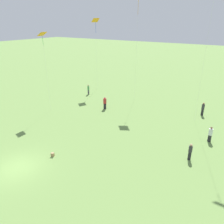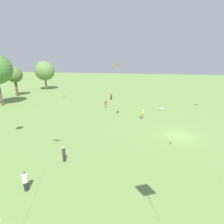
{
  "view_description": "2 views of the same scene",
  "coord_description": "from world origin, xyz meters",
  "px_view_note": "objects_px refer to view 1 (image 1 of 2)",
  "views": [
    {
      "loc": [
        8.67,
        15.51,
        11.91
      ],
      "look_at": [
        -6.84,
        5.42,
        4.14
      ],
      "focal_mm": 35.0,
      "sensor_mm": 36.0,
      "label": 1
    },
    {
      "loc": [
        -23.63,
        3.83,
        9.89
      ],
      "look_at": [
        -1.95,
        9.03,
        3.35
      ],
      "focal_mm": 28.0,
      "sensor_mm": 36.0,
      "label": 2
    }
  ],
  "objects_px": {
    "picnic_bag_1": "(53,155)",
    "person_1": "(88,89)",
    "person_6": "(203,109)",
    "person_4": "(210,134)",
    "kite_3": "(42,37)",
    "kite_7": "(96,23)",
    "person_7": "(190,152)",
    "kite_0": "(138,1)",
    "person_2": "(105,103)"
  },
  "relations": [
    {
      "from": "person_4",
      "to": "kite_0",
      "type": "bearing_deg",
      "value": -50.24
    },
    {
      "from": "kite_3",
      "to": "picnic_bag_1",
      "type": "xyz_separation_m",
      "value": [
        8.01,
        9.01,
        -9.83
      ]
    },
    {
      "from": "person_4",
      "to": "person_7",
      "type": "bearing_deg",
      "value": 59.27
    },
    {
      "from": "person_2",
      "to": "person_4",
      "type": "distance_m",
      "value": 14.73
    },
    {
      "from": "person_6",
      "to": "picnic_bag_1",
      "type": "distance_m",
      "value": 20.36
    },
    {
      "from": "person_2",
      "to": "picnic_bag_1",
      "type": "xyz_separation_m",
      "value": [
        12.65,
        2.74,
        -0.71
      ]
    },
    {
      "from": "person_2",
      "to": "picnic_bag_1",
      "type": "relative_size",
      "value": 4.97
    },
    {
      "from": "person_2",
      "to": "kite_0",
      "type": "distance_m",
      "value": 14.96
    },
    {
      "from": "person_2",
      "to": "person_7",
      "type": "height_order",
      "value": "person_2"
    },
    {
      "from": "kite_0",
      "to": "kite_3",
      "type": "xyz_separation_m",
      "value": [
        10.78,
        -7.89,
        -4.42
      ]
    },
    {
      "from": "person_4",
      "to": "kite_3",
      "type": "bearing_deg",
      "value": -11.24
    },
    {
      "from": "person_1",
      "to": "kite_3",
      "type": "bearing_deg",
      "value": 91.32
    },
    {
      "from": "person_4",
      "to": "person_1",
      "type": "bearing_deg",
      "value": -34.57
    },
    {
      "from": "kite_3",
      "to": "person_7",
      "type": "bearing_deg",
      "value": 129.89
    },
    {
      "from": "person_6",
      "to": "kite_0",
      "type": "relative_size",
      "value": 0.12
    },
    {
      "from": "person_6",
      "to": "kite_7",
      "type": "distance_m",
      "value": 22.3
    },
    {
      "from": "person_1",
      "to": "kite_7",
      "type": "xyz_separation_m",
      "value": [
        -3.55,
        -0.74,
        10.72
      ]
    },
    {
      "from": "person_1",
      "to": "picnic_bag_1",
      "type": "height_order",
      "value": "person_1"
    },
    {
      "from": "person_7",
      "to": "kite_3",
      "type": "distance_m",
      "value": 22.06
    },
    {
      "from": "person_1",
      "to": "person_7",
      "type": "distance_m",
      "value": 22.45
    },
    {
      "from": "person_4",
      "to": "kite_0",
      "type": "height_order",
      "value": "kite_0"
    },
    {
      "from": "person_2",
      "to": "person_7",
      "type": "xyz_separation_m",
      "value": [
        6.12,
        13.74,
        -0.05
      ]
    },
    {
      "from": "person_4",
      "to": "kite_3",
      "type": "height_order",
      "value": "kite_3"
    },
    {
      "from": "person_4",
      "to": "kite_7",
      "type": "xyz_separation_m",
      "value": [
        -9.2,
        -21.66,
        10.74
      ]
    },
    {
      "from": "person_2",
      "to": "picnic_bag_1",
      "type": "height_order",
      "value": "person_2"
    },
    {
      "from": "person_6",
      "to": "kite_3",
      "type": "xyz_separation_m",
      "value": [
        9.89,
        -18.68,
        9.1
      ]
    },
    {
      "from": "person_6",
      "to": "person_1",
      "type": "bearing_deg",
      "value": 8.62
    },
    {
      "from": "kite_7",
      "to": "picnic_bag_1",
      "type": "relative_size",
      "value": 33.75
    },
    {
      "from": "person_1",
      "to": "person_7",
      "type": "height_order",
      "value": "person_1"
    },
    {
      "from": "person_2",
      "to": "person_7",
      "type": "distance_m",
      "value": 15.04
    },
    {
      "from": "person_1",
      "to": "person_6",
      "type": "height_order",
      "value": "person_6"
    },
    {
      "from": "person_7",
      "to": "person_1",
      "type": "bearing_deg",
      "value": 138.84
    },
    {
      "from": "person_1",
      "to": "kite_3",
      "type": "height_order",
      "value": "kite_3"
    },
    {
      "from": "kite_0",
      "to": "kite_7",
      "type": "relative_size",
      "value": 1.23
    },
    {
      "from": "kite_7",
      "to": "kite_0",
      "type": "bearing_deg",
      "value": 150.71
    },
    {
      "from": "person_1",
      "to": "person_4",
      "type": "relative_size",
      "value": 1.0
    },
    {
      "from": "person_1",
      "to": "person_2",
      "type": "relative_size",
      "value": 0.95
    },
    {
      "from": "picnic_bag_1",
      "to": "person_1",
      "type": "bearing_deg",
      "value": -151.59
    },
    {
      "from": "person_2",
      "to": "kite_3",
      "type": "xyz_separation_m",
      "value": [
        4.64,
        -6.27,
        9.13
      ]
    },
    {
      "from": "person_4",
      "to": "kite_3",
      "type": "distance_m",
      "value": 23.02
    },
    {
      "from": "kite_3",
      "to": "kite_7",
      "type": "distance_m",
      "value": 12.35
    },
    {
      "from": "person_6",
      "to": "person_4",
      "type": "bearing_deg",
      "value": 112.83
    },
    {
      "from": "person_7",
      "to": "kite_7",
      "type": "distance_m",
      "value": 27.1
    },
    {
      "from": "kite_3",
      "to": "person_1",
      "type": "bearing_deg",
      "value": -135.77
    },
    {
      "from": "kite_0",
      "to": "kite_7",
      "type": "distance_m",
      "value": 9.21
    },
    {
      "from": "person_4",
      "to": "kite_3",
      "type": "relative_size",
      "value": 0.16
    },
    {
      "from": "kite_0",
      "to": "kite_3",
      "type": "relative_size",
      "value": 1.42
    },
    {
      "from": "person_4",
      "to": "kite_7",
      "type": "height_order",
      "value": "kite_7"
    },
    {
      "from": "picnic_bag_1",
      "to": "person_6",
      "type": "bearing_deg",
      "value": 151.62
    },
    {
      "from": "person_2",
      "to": "kite_0",
      "type": "height_order",
      "value": "kite_0"
    }
  ]
}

